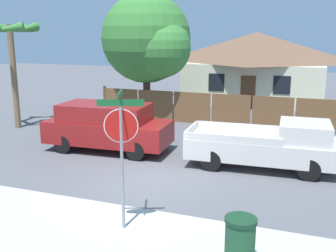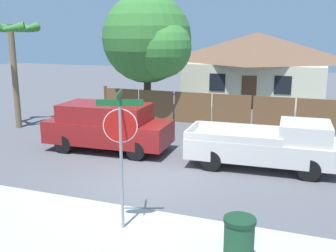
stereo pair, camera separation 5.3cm
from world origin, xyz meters
name	(u,v)px [view 1 (the left image)]	position (x,y,z in m)	size (l,w,h in m)	color
ground_plane	(147,179)	(0.00, 0.00, 0.00)	(80.00, 80.00, 0.00)	#56565B
sidewalk_strip	(87,232)	(0.00, -3.60, 0.00)	(36.00, 3.20, 0.01)	#B2B2AD
wooden_fence	(231,110)	(1.01, 8.26, 0.80)	(14.19, 0.12, 1.69)	brown
house	(255,66)	(1.05, 16.29, 2.39)	(9.53, 6.19, 4.61)	beige
oak_tree	(149,40)	(-3.61, 8.94, 4.14)	(5.00, 4.76, 6.64)	brown
palm_tree	(11,38)	(-8.71, 4.36, 4.30)	(2.49, 2.69, 5.02)	brown
red_suv	(107,126)	(-2.70, 2.43, 0.99)	(4.93, 2.17, 1.85)	maroon
orange_pickup	(269,145)	(3.45, 2.44, 0.81)	(5.09, 2.18, 1.67)	silver
stop_sign	(121,136)	(0.72, -3.11, 2.24)	(0.99, 0.89, 3.26)	gray
trash_bin	(240,241)	(3.55, -3.65, 0.49)	(0.64, 0.64, 0.98)	#1E4C2D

